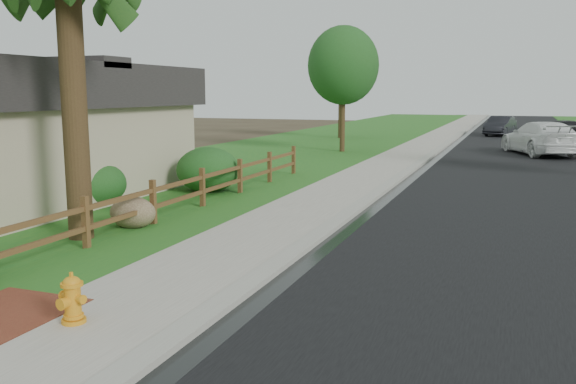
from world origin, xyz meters
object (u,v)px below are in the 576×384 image
at_px(white_suv, 540,138).
at_px(ranch_fence, 179,192).
at_px(dark_car_mid, 564,129).
at_px(fire_hydrant, 72,300).

bearing_deg(white_suv, ranch_fence, 44.46).
xyz_separation_m(ranch_fence, dark_car_mid, (10.80, 31.03, 0.09)).
height_order(ranch_fence, fire_hydrant, ranch_fence).
distance_m(ranch_fence, white_suv, 21.76).
bearing_deg(fire_hydrant, dark_car_mid, 77.74).
relative_size(fire_hydrant, dark_car_mid, 0.17).
distance_m(white_suv, dark_car_mid, 11.36).
xyz_separation_m(fire_hydrant, dark_car_mid, (8.27, 38.06, 0.29)).
height_order(ranch_fence, dark_car_mid, dark_car_mid).
relative_size(fire_hydrant, white_suv, 0.12).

